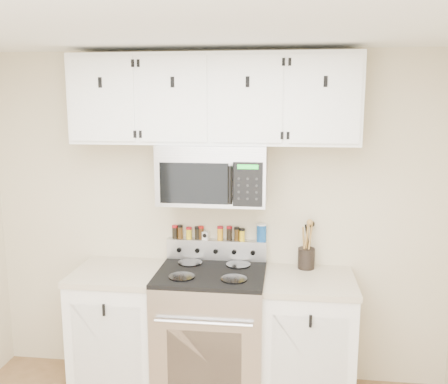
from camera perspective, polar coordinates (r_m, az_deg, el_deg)
name	(u,v)px	position (r m, az deg, el deg)	size (l,w,h in m)	color
back_wall	(217,219)	(3.80, -0.79, -3.15)	(3.50, 0.01, 2.50)	#C7B895
ceiling	(152,5)	(2.01, -8.28, 20.39)	(3.50, 3.50, 0.01)	white
range	(211,332)	(3.76, -1.45, -15.69)	(0.76, 0.65, 1.10)	#B7B7BA
base_cabinet_left	(121,328)	(3.95, -11.71, -15.01)	(0.64, 0.62, 0.92)	white
base_cabinet_right	(307,339)	(3.76, 9.49, -16.27)	(0.64, 0.62, 0.92)	white
microwave	(213,174)	(3.54, -1.22, 2.10)	(0.76, 0.44, 0.42)	#9E9EA3
upper_cabinets	(214,99)	(3.52, -1.20, 10.56)	(2.00, 0.35, 0.62)	white
utensil_crock	(306,257)	(3.75, 9.39, -7.29)	(0.12, 0.12, 0.36)	black
kitchen_timer	(205,235)	(3.81, -2.17, -4.97)	(0.05, 0.04, 0.06)	silver
salt_canister	(261,233)	(3.75, 4.31, -4.65)	(0.07, 0.07, 0.13)	#154C94
spice_jar_0	(175,232)	(3.84, -5.64, -4.54)	(0.04, 0.04, 0.10)	black
spice_jar_1	(180,232)	(3.83, -5.04, -4.54)	(0.04, 0.04, 0.11)	#462C10
spice_jar_2	(189,233)	(3.82, -4.03, -4.69)	(0.04, 0.04, 0.09)	yellow
spice_jar_3	(197,233)	(3.81, -3.05, -4.68)	(0.04, 0.04, 0.10)	black
spice_jar_4	(201,233)	(3.80, -2.64, -4.66)	(0.04, 0.04, 0.10)	#3D260E
spice_jar_5	(220,233)	(3.78, -0.45, -4.71)	(0.04, 0.04, 0.11)	orange
spice_jar_6	(229,233)	(3.77, 0.60, -4.73)	(0.04, 0.04, 0.11)	black
spice_jar_7	(237,234)	(3.77, 1.46, -4.79)	(0.04, 0.04, 0.10)	#432C10
spice_jar_8	(242,234)	(3.77, 2.07, -4.88)	(0.04, 0.04, 0.09)	yellow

